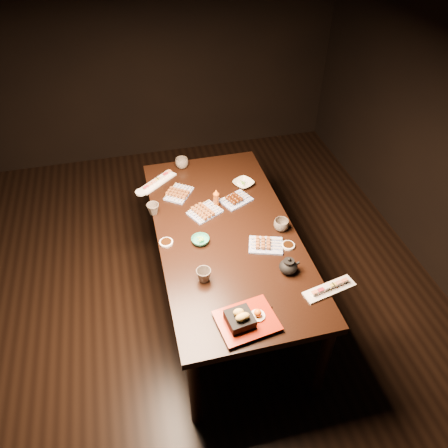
{
  "coord_description": "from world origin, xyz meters",
  "views": [
    {
      "loc": [
        -0.23,
        -1.86,
        2.7
      ],
      "look_at": [
        0.3,
        0.25,
        0.77
      ],
      "focal_mm": 35.0,
      "sensor_mm": 36.0,
      "label": 1
    }
  ],
  "objects_px": {
    "yakitori_plate_right": "(266,243)",
    "teacup_far_left": "(153,209)",
    "edamame_bowl_cream": "(243,183)",
    "teacup_near_left": "(204,275)",
    "yakitori_plate_center": "(205,210)",
    "sushi_platter_near": "(330,287)",
    "teacup_mid_right": "(281,225)",
    "dining_table": "(226,270)",
    "condiment_bottle": "(216,198)",
    "edamame_bowl_green": "(200,240)",
    "tempura_tray": "(247,316)",
    "teacup_far_right": "(182,163)",
    "yakitori_plate_left": "(179,192)",
    "teapot": "(288,265)",
    "sushi_platter_far": "(158,180)"
  },
  "relations": [
    {
      "from": "yakitori_plate_right",
      "to": "teacup_far_left",
      "type": "distance_m",
      "value": 0.82
    },
    {
      "from": "edamame_bowl_cream",
      "to": "teacup_near_left",
      "type": "bearing_deg",
      "value": -119.64
    },
    {
      "from": "yakitori_plate_center",
      "to": "teacup_near_left",
      "type": "bearing_deg",
      "value": -130.01
    },
    {
      "from": "sushi_platter_near",
      "to": "teacup_mid_right",
      "type": "xyz_separation_m",
      "value": [
        -0.1,
        0.56,
        0.02
      ]
    },
    {
      "from": "dining_table",
      "to": "condiment_bottle",
      "type": "bearing_deg",
      "value": 74.44
    },
    {
      "from": "sushi_platter_near",
      "to": "edamame_bowl_green",
      "type": "height_order",
      "value": "sushi_platter_near"
    },
    {
      "from": "edamame_bowl_green",
      "to": "tempura_tray",
      "type": "bearing_deg",
      "value": -80.14
    },
    {
      "from": "dining_table",
      "to": "condiment_bottle",
      "type": "distance_m",
      "value": 0.52
    },
    {
      "from": "yakitori_plate_center",
      "to": "teacup_far_right",
      "type": "relative_size",
      "value": 2.1
    },
    {
      "from": "yakitori_plate_left",
      "to": "tempura_tray",
      "type": "xyz_separation_m",
      "value": [
        0.17,
        -1.2,
        0.03
      ]
    },
    {
      "from": "edamame_bowl_green",
      "to": "condiment_bottle",
      "type": "relative_size",
      "value": 0.87
    },
    {
      "from": "yakitori_plate_center",
      "to": "teapot",
      "type": "relative_size",
      "value": 1.65
    },
    {
      "from": "teacup_far_left",
      "to": "teapot",
      "type": "relative_size",
      "value": 0.65
    },
    {
      "from": "teapot",
      "to": "yakitori_plate_center",
      "type": "bearing_deg",
      "value": 116.32
    },
    {
      "from": "dining_table",
      "to": "yakitori_plate_center",
      "type": "distance_m",
      "value": 0.47
    },
    {
      "from": "tempura_tray",
      "to": "dining_table",
      "type": "bearing_deg",
      "value": 76.27
    },
    {
      "from": "yakitori_plate_center",
      "to": "sushi_platter_far",
      "type": "bearing_deg",
      "value": 94.59
    },
    {
      "from": "yakitori_plate_left",
      "to": "edamame_bowl_green",
      "type": "bearing_deg",
      "value": -139.48
    },
    {
      "from": "sushi_platter_far",
      "to": "teacup_mid_right",
      "type": "bearing_deg",
      "value": 96.21
    },
    {
      "from": "sushi_platter_far",
      "to": "condiment_bottle",
      "type": "distance_m",
      "value": 0.52
    },
    {
      "from": "yakitori_plate_center",
      "to": "teacup_far_right",
      "type": "height_order",
      "value": "teacup_far_right"
    },
    {
      "from": "yakitori_plate_left",
      "to": "teacup_far_right",
      "type": "relative_size",
      "value": 2.03
    },
    {
      "from": "teacup_far_left",
      "to": "sushi_platter_near",
      "type": "bearing_deg",
      "value": -45.88
    },
    {
      "from": "teacup_near_left",
      "to": "edamame_bowl_cream",
      "type": "bearing_deg",
      "value": 60.36
    },
    {
      "from": "yakitori_plate_right",
      "to": "teacup_near_left",
      "type": "distance_m",
      "value": 0.48
    },
    {
      "from": "yakitori_plate_right",
      "to": "yakitori_plate_left",
      "type": "bearing_deg",
      "value": 142.05
    },
    {
      "from": "edamame_bowl_green",
      "to": "tempura_tray",
      "type": "height_order",
      "value": "tempura_tray"
    },
    {
      "from": "dining_table",
      "to": "tempura_tray",
      "type": "distance_m",
      "value": 0.85
    },
    {
      "from": "edamame_bowl_cream",
      "to": "teacup_far_right",
      "type": "distance_m",
      "value": 0.53
    },
    {
      "from": "sushi_platter_far",
      "to": "dining_table",
      "type": "bearing_deg",
      "value": 80.48
    },
    {
      "from": "yakitori_plate_right",
      "to": "condiment_bottle",
      "type": "distance_m",
      "value": 0.53
    },
    {
      "from": "sushi_platter_near",
      "to": "condiment_bottle",
      "type": "distance_m",
      "value": 1.02
    },
    {
      "from": "yakitori_plate_center",
      "to": "tempura_tray",
      "type": "distance_m",
      "value": 0.95
    },
    {
      "from": "yakitori_plate_right",
      "to": "teacup_far_left",
      "type": "relative_size",
      "value": 2.51
    },
    {
      "from": "teacup_mid_right",
      "to": "condiment_bottle",
      "type": "xyz_separation_m",
      "value": [
        -0.36,
        0.35,
        0.03
      ]
    },
    {
      "from": "yakitori_plate_right",
      "to": "teacup_mid_right",
      "type": "xyz_separation_m",
      "value": [
        0.15,
        0.13,
        0.01
      ]
    },
    {
      "from": "yakitori_plate_left",
      "to": "teacup_near_left",
      "type": "relative_size",
      "value": 2.33
    },
    {
      "from": "dining_table",
      "to": "teacup_far_right",
      "type": "relative_size",
      "value": 17.72
    },
    {
      "from": "sushi_platter_near",
      "to": "condiment_bottle",
      "type": "height_order",
      "value": "condiment_bottle"
    },
    {
      "from": "yakitori_plate_left",
      "to": "teacup_near_left",
      "type": "distance_m",
      "value": 0.85
    },
    {
      "from": "edamame_bowl_green",
      "to": "teacup_near_left",
      "type": "relative_size",
      "value": 1.31
    },
    {
      "from": "yakitori_plate_center",
      "to": "yakitori_plate_left",
      "type": "distance_m",
      "value": 0.29
    },
    {
      "from": "yakitori_plate_right",
      "to": "yakitori_plate_left",
      "type": "relative_size",
      "value": 1.03
    },
    {
      "from": "yakitori_plate_right",
      "to": "teacup_far_left",
      "type": "xyz_separation_m",
      "value": [
        -0.65,
        0.5,
        0.01
      ]
    },
    {
      "from": "sushi_platter_far",
      "to": "teacup_near_left",
      "type": "distance_m",
      "value": 1.04
    },
    {
      "from": "yakitori_plate_right",
      "to": "yakitori_plate_left",
      "type": "distance_m",
      "value": 0.8
    },
    {
      "from": "sushi_platter_far",
      "to": "yakitori_plate_left",
      "type": "bearing_deg",
      "value": 86.68
    },
    {
      "from": "yakitori_plate_right",
      "to": "edamame_bowl_cream",
      "type": "distance_m",
      "value": 0.66
    },
    {
      "from": "sushi_platter_far",
      "to": "yakitori_plate_center",
      "type": "height_order",
      "value": "yakitori_plate_center"
    },
    {
      "from": "edamame_bowl_green",
      "to": "teacup_near_left",
      "type": "xyz_separation_m",
      "value": [
        -0.04,
        -0.32,
        0.02
      ]
    }
  ]
}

